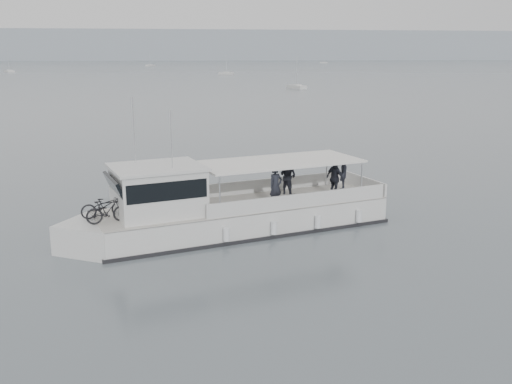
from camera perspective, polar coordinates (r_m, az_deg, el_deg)
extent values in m
plane|color=#545C63|center=(24.84, -13.58, -3.50)|extent=(1400.00, 1400.00, 0.00)
cube|color=#939EA8|center=(583.69, -8.58, 14.28)|extent=(1400.00, 90.00, 28.00)
cube|color=silver|center=(23.81, -1.19, -2.72)|extent=(12.48, 6.53, 1.31)
cube|color=silver|center=(22.22, -15.64, -4.47)|extent=(3.13, 3.13, 1.31)
cube|color=beige|center=(23.63, -1.20, -1.20)|extent=(12.48, 6.53, 0.06)
cube|color=black|center=(23.93, -1.19, -3.65)|extent=(12.70, 6.70, 0.18)
cube|color=silver|center=(25.66, 1.12, 0.69)|extent=(7.73, 2.40, 0.60)
cube|color=silver|center=(22.99, 4.48, -0.89)|extent=(7.73, 2.40, 0.60)
cube|color=silver|center=(26.45, 10.76, 0.84)|extent=(1.02, 3.11, 0.60)
cube|color=silver|center=(22.26, -9.78, 0.06)|extent=(3.86, 3.52, 1.81)
cube|color=black|center=(21.90, -13.73, 0.04)|extent=(1.26, 2.57, 1.16)
cube|color=black|center=(22.20, -9.81, 0.81)|extent=(3.68, 3.50, 0.70)
cube|color=silver|center=(22.06, -9.88, 2.47)|extent=(4.11, 3.77, 0.10)
cube|color=white|center=(23.93, 2.32, 3.05)|extent=(7.41, 4.84, 0.08)
cylinder|color=silver|center=(21.58, -3.64, -0.41)|extent=(0.08, 0.08, 1.66)
cylinder|color=silver|center=(24.15, -6.05, 1.07)|extent=(0.08, 0.08, 1.66)
cylinder|color=silver|center=(24.56, 10.50, 1.13)|extent=(0.08, 0.08, 1.66)
cylinder|color=silver|center=(26.85, 7.07, 2.33)|extent=(0.08, 0.08, 1.66)
cylinder|color=silver|center=(22.58, -12.10, 5.98)|extent=(0.04, 0.04, 2.61)
cylinder|color=silver|center=(21.31, -8.46, 5.15)|extent=(0.04, 0.04, 2.21)
cylinder|color=white|center=(21.68, -2.99, -4.27)|extent=(0.30, 0.30, 0.50)
cylinder|color=white|center=(22.47, 1.79, -3.61)|extent=(0.30, 0.30, 0.50)
cylinder|color=white|center=(23.39, 6.21, -2.98)|extent=(0.30, 0.30, 0.50)
cylinder|color=white|center=(24.45, 10.26, -2.38)|extent=(0.30, 0.30, 0.50)
imported|color=black|center=(22.35, -14.98, -1.36)|extent=(1.82, 1.07, 0.91)
imported|color=black|center=(21.58, -14.61, -1.80)|extent=(1.65, 0.88, 0.95)
imported|color=#22242E|center=(23.05, 1.98, 0.57)|extent=(0.73, 0.65, 1.69)
imported|color=#22242E|center=(25.07, 3.21, 1.63)|extent=(1.02, 1.04, 1.69)
imported|color=#22242E|center=(24.76, 7.92, 1.37)|extent=(0.82, 1.07, 1.69)
imported|color=#22242E|center=(26.12, 8.60, 1.99)|extent=(0.92, 1.23, 1.69)
cube|color=silver|center=(119.86, 4.07, 10.42)|extent=(3.41, 5.51, 0.75)
cube|color=silver|center=(119.84, 4.07, 10.58)|extent=(2.02, 2.24, 0.45)
cylinder|color=silver|center=(119.71, 4.09, 11.95)|extent=(0.08, 0.08, 5.78)
cube|color=silver|center=(329.05, -10.53, 12.33)|extent=(5.41, 6.68, 0.75)
cube|color=silver|center=(329.04, -10.53, 12.39)|extent=(2.82, 2.95, 0.45)
cylinder|color=silver|center=(328.99, -10.56, 13.02)|extent=(0.08, 0.08, 7.27)
cube|color=silver|center=(417.95, 6.79, 12.72)|extent=(5.66, 4.19, 0.75)
cube|color=silver|center=(417.95, 6.79, 12.76)|extent=(2.43, 2.28, 0.45)
cube|color=silver|center=(240.97, -23.43, 11.01)|extent=(5.40, 8.04, 0.75)
cube|color=silver|center=(240.96, -23.44, 11.09)|extent=(3.07, 3.34, 0.45)
cylinder|color=silver|center=(240.89, -23.54, 12.09)|extent=(0.08, 0.08, 8.48)
cube|color=silver|center=(200.68, -2.99, 11.77)|extent=(5.34, 4.60, 0.75)
cube|color=silver|center=(200.67, -2.99, 11.86)|extent=(2.41, 2.34, 0.45)
cylinder|color=silver|center=(200.59, -3.00, 12.70)|extent=(0.08, 0.08, 5.92)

